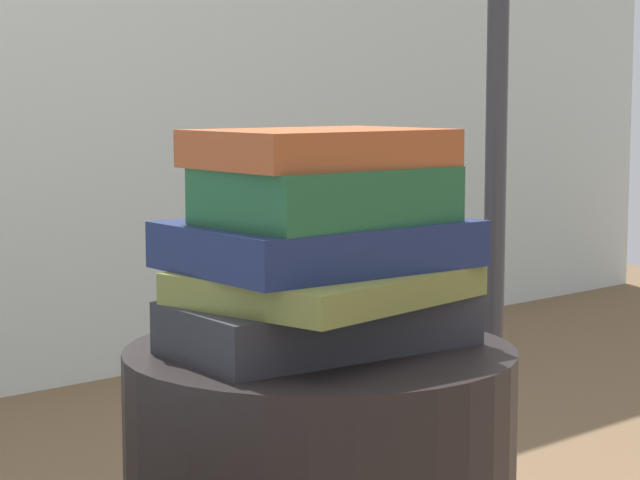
% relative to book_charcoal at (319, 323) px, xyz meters
% --- Properties ---
extents(book_charcoal, '(0.31, 0.19, 0.05)m').
position_rel_book_charcoal_xyz_m(book_charcoal, '(0.00, 0.00, 0.00)').
color(book_charcoal, '#28282D').
rests_on(book_charcoal, side_table).
extents(book_olive, '(0.28, 0.24, 0.03)m').
position_rel_book_charcoal_xyz_m(book_olive, '(-0.00, -0.01, 0.04)').
color(book_olive, olive).
rests_on(book_olive, book_charcoal).
extents(book_navy, '(0.29, 0.23, 0.05)m').
position_rel_book_charcoal_xyz_m(book_navy, '(0.00, 0.01, 0.08)').
color(book_navy, '#19234C').
rests_on(book_navy, book_olive).
extents(book_forest, '(0.23, 0.16, 0.05)m').
position_rel_book_charcoal_xyz_m(book_forest, '(-0.00, -0.01, 0.13)').
color(book_forest, '#1E512D').
rests_on(book_forest, book_navy).
extents(book_rust, '(0.24, 0.18, 0.04)m').
position_rel_book_charcoal_xyz_m(book_rust, '(0.00, -0.01, 0.17)').
color(book_rust, '#994723').
rests_on(book_rust, book_forest).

